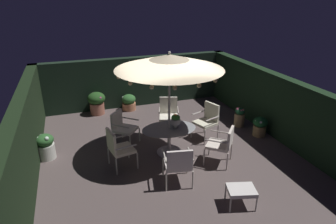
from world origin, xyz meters
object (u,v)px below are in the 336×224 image
patio_chair_south (223,143)px  potted_plant_right_near (260,126)px  ottoman_footrest (241,191)px  potted_plant_right_far (46,146)px  patio_chair_southeast (178,163)px  patio_chair_northeast (122,126)px  patio_dining_table (169,135)px  patio_chair_north (169,112)px  potted_plant_left_far (240,117)px  patio_chair_southwest (208,119)px  patio_umbrella (169,62)px  potted_plant_back_center (129,102)px  centerpiece_planter (176,120)px  potted_plant_back_left (97,102)px  patio_chair_east (118,146)px

patio_chair_south → potted_plant_right_near: 2.06m
ottoman_footrest → potted_plant_right_far: size_ratio=0.95×
patio_chair_southeast → patio_chair_northeast: bearing=108.9°
patio_chair_northeast → potted_plant_right_far: bearing=-174.9°
patio_dining_table → patio_chair_north: 1.41m
ottoman_footrest → potted_plant_left_far: bearing=58.9°
patio_chair_northeast → patio_chair_south: 2.81m
patio_dining_table → potted_plant_right_near: patio_dining_table is taller
patio_dining_table → patio_chair_southwest: bearing=19.2°
potted_plant_right_near → potted_plant_left_far: size_ratio=0.96×
patio_umbrella → potted_plant_back_center: patio_umbrella is taller
patio_chair_southwest → ottoman_footrest: size_ratio=1.63×
patio_umbrella → potted_plant_right_near: bearing=1.6°
patio_umbrella → patio_chair_northeast: size_ratio=2.91×
potted_plant_right_near → patio_chair_northeast: bearing=167.8°
ottoman_footrest → potted_plant_left_far: 3.83m
patio_umbrella → patio_chair_southeast: patio_umbrella is taller
patio_umbrella → ottoman_footrest: 3.27m
patio_umbrella → patio_chair_south: size_ratio=2.80×
centerpiece_planter → potted_plant_right_near: centerpiece_planter is taller
centerpiece_planter → potted_plant_back_left: bearing=116.3°
patio_chair_south → potted_plant_back_left: size_ratio=1.23×
patio_chair_north → patio_chair_east: (-1.82, -1.61, -0.00)m
potted_plant_back_center → potted_plant_left_far: potted_plant_left_far is taller
patio_chair_east → patio_chair_northeast: bearing=74.7°
patio_chair_southwest → patio_chair_southeast: bearing=-130.9°
patio_chair_northeast → patio_chair_southwest: patio_chair_southwest is taller
potted_plant_right_near → potted_plant_back_left: 5.44m
patio_chair_east → potted_plant_right_far: 1.97m
potted_plant_left_far → patio_chair_south: bearing=-131.8°
patio_dining_table → patio_chair_southeast: patio_chair_southeast is taller
patio_umbrella → centerpiece_planter: 1.51m
centerpiece_planter → patio_chair_southwest: size_ratio=0.37×
centerpiece_planter → potted_plant_right_far: 3.37m
potted_plant_right_near → patio_chair_southwest: bearing=165.9°
patio_chair_south → potted_plant_back_center: patio_chair_south is taller
patio_chair_north → potted_plant_left_far: size_ratio=1.67×
ottoman_footrest → potted_plant_right_far: potted_plant_right_far is taller
patio_chair_south → potted_plant_back_left: patio_chair_south is taller
patio_chair_north → potted_plant_back_left: size_ratio=1.30×
patio_dining_table → patio_chair_southwest: size_ratio=1.37×
potted_plant_back_left → patio_chair_north: bearing=-45.6°
potted_plant_back_center → centerpiece_planter: bearing=-80.9°
patio_chair_north → patio_chair_northeast: 1.56m
patio_chair_northeast → potted_plant_right_far: size_ratio=1.37×
patio_chair_northeast → potted_plant_right_near: bearing=-12.2°
patio_chair_south → potted_plant_right_near: patio_chair_south is taller
potted_plant_left_far → patio_chair_southeast: bearing=-142.5°
potted_plant_right_far → potted_plant_right_near: size_ratio=1.15×
patio_dining_table → potted_plant_back_center: size_ratio=2.49×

